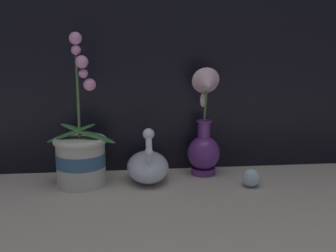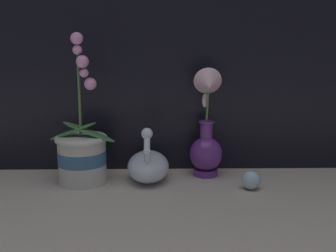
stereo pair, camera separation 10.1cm
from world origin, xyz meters
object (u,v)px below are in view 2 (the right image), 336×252
at_px(orchid_potted_plant, 82,152).
at_px(blue_vase, 206,140).
at_px(glass_sphere, 251,180).
at_px(swan_figurine, 148,164).

bearing_deg(orchid_potted_plant, blue_vase, 7.99).
bearing_deg(orchid_potted_plant, glass_sphere, -7.86).
xyz_separation_m(orchid_potted_plant, glass_sphere, (0.50, -0.07, -0.07)).
bearing_deg(blue_vase, orchid_potted_plant, -172.01).
relative_size(blue_vase, glass_sphere, 6.19).
distance_m(orchid_potted_plant, blue_vase, 0.39).
height_order(orchid_potted_plant, glass_sphere, orchid_potted_plant).
xyz_separation_m(orchid_potted_plant, swan_figurine, (0.20, 0.02, -0.05)).
bearing_deg(orchid_potted_plant, swan_figurine, 4.45).
xyz_separation_m(swan_figurine, glass_sphere, (0.30, -0.09, -0.02)).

